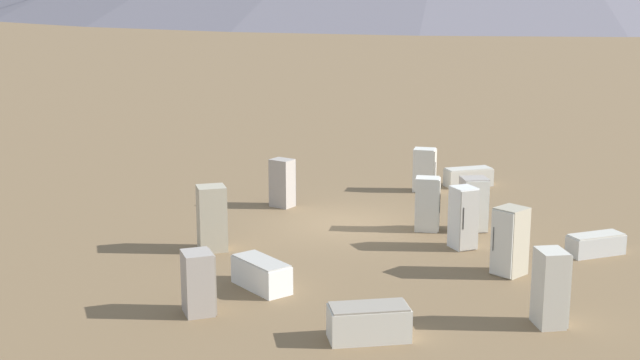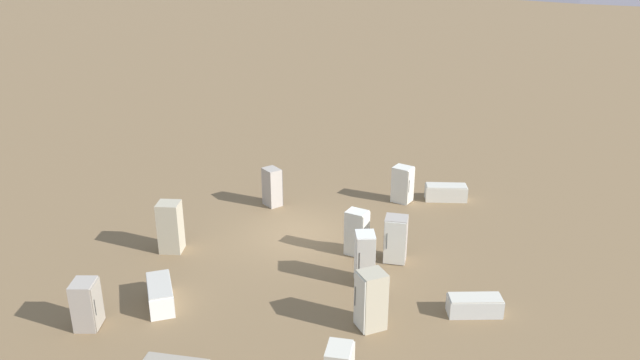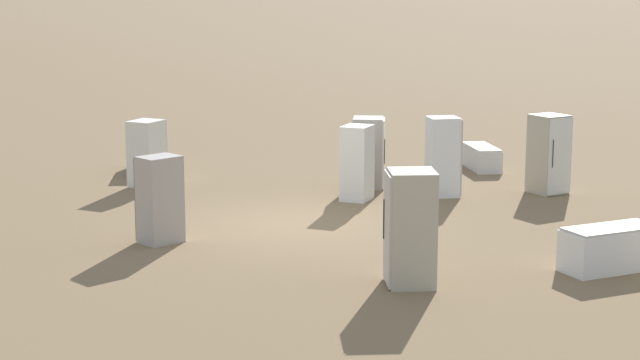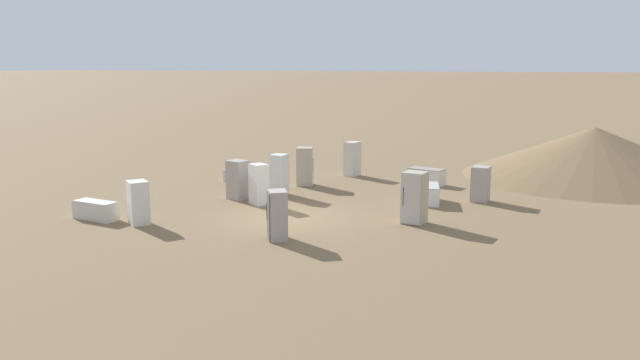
{
  "view_description": "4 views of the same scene",
  "coord_description": "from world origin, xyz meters",
  "px_view_note": "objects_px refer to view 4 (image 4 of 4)",
  "views": [
    {
      "loc": [
        -10.84,
        -24.34,
        7.54
      ],
      "look_at": [
        -1.17,
        -0.86,
        1.7
      ],
      "focal_mm": 50.0,
      "sensor_mm": 36.0,
      "label": 1
    },
    {
      "loc": [
        -0.13,
        -21.01,
        10.64
      ],
      "look_at": [
        0.89,
        1.4,
        1.64
      ],
      "focal_mm": 35.0,
      "sensor_mm": 36.0,
      "label": 2
    },
    {
      "loc": [
        -20.35,
        3.3,
        4.85
      ],
      "look_at": [
        -0.21,
        -0.33,
        0.91
      ],
      "focal_mm": 60.0,
      "sensor_mm": 36.0,
      "label": 3
    },
    {
      "loc": [
        -9.89,
        20.09,
        5.54
      ],
      "look_at": [
        -0.76,
        -1.26,
        1.24
      ],
      "focal_mm": 35.0,
      "sensor_mm": 36.0,
      "label": 4
    }
  ],
  "objects_px": {
    "discarded_fridge_9": "(352,159)",
    "discarded_fridge_11": "(279,175)",
    "discarded_fridge_1": "(138,203)",
    "discarded_fridge_10": "(277,215)",
    "discarded_fridge_2": "(96,210)",
    "discarded_fridge_6": "(241,176)",
    "discarded_fridge_12": "(238,180)",
    "discarded_fridge_0": "(414,198)",
    "discarded_fridge_5": "(305,166)",
    "discarded_fridge_3": "(481,184)",
    "discarded_fridge_7": "(430,194)",
    "discarded_fridge_4": "(426,176)",
    "discarded_fridge_8": "(259,184)"
  },
  "relations": [
    {
      "from": "discarded_fridge_1",
      "to": "discarded_fridge_10",
      "type": "relative_size",
      "value": 0.96
    },
    {
      "from": "discarded_fridge_6",
      "to": "discarded_fridge_12",
      "type": "relative_size",
      "value": 0.99
    },
    {
      "from": "discarded_fridge_1",
      "to": "discarded_fridge_4",
      "type": "height_order",
      "value": "discarded_fridge_1"
    },
    {
      "from": "discarded_fridge_5",
      "to": "discarded_fridge_10",
      "type": "height_order",
      "value": "discarded_fridge_5"
    },
    {
      "from": "discarded_fridge_1",
      "to": "discarded_fridge_5",
      "type": "bearing_deg",
      "value": 20.85
    },
    {
      "from": "discarded_fridge_7",
      "to": "discarded_fridge_4",
      "type": "bearing_deg",
      "value": 90.94
    },
    {
      "from": "discarded_fridge_1",
      "to": "discarded_fridge_7",
      "type": "distance_m",
      "value": 11.43
    },
    {
      "from": "discarded_fridge_4",
      "to": "discarded_fridge_10",
      "type": "distance_m",
      "value": 11.41
    },
    {
      "from": "discarded_fridge_0",
      "to": "discarded_fridge_5",
      "type": "distance_m",
      "value": 8.18
    },
    {
      "from": "discarded_fridge_4",
      "to": "discarded_fridge_6",
      "type": "xyz_separation_m",
      "value": [
        8.34,
        2.93,
        -0.08
      ]
    },
    {
      "from": "discarded_fridge_10",
      "to": "discarded_fridge_6",
      "type": "bearing_deg",
      "value": 2.96
    },
    {
      "from": "discarded_fridge_3",
      "to": "discarded_fridge_6",
      "type": "xyz_separation_m",
      "value": [
        11.28,
        0.1,
        -0.44
      ]
    },
    {
      "from": "discarded_fridge_6",
      "to": "discarded_fridge_9",
      "type": "height_order",
      "value": "discarded_fridge_9"
    },
    {
      "from": "discarded_fridge_1",
      "to": "discarded_fridge_7",
      "type": "height_order",
      "value": "discarded_fridge_1"
    },
    {
      "from": "discarded_fridge_4",
      "to": "discarded_fridge_6",
      "type": "distance_m",
      "value": 8.84
    },
    {
      "from": "discarded_fridge_1",
      "to": "discarded_fridge_12",
      "type": "relative_size",
      "value": 0.95
    },
    {
      "from": "discarded_fridge_2",
      "to": "discarded_fridge_0",
      "type": "bearing_deg",
      "value": 115.73
    },
    {
      "from": "discarded_fridge_0",
      "to": "discarded_fridge_7",
      "type": "xyz_separation_m",
      "value": [
        0.26,
        -3.53,
        -0.56
      ]
    },
    {
      "from": "discarded_fridge_3",
      "to": "discarded_fridge_11",
      "type": "relative_size",
      "value": 0.82
    },
    {
      "from": "discarded_fridge_3",
      "to": "discarded_fridge_7",
      "type": "bearing_deg",
      "value": 122.11
    },
    {
      "from": "discarded_fridge_4",
      "to": "discarded_fridge_11",
      "type": "relative_size",
      "value": 1.04
    },
    {
      "from": "discarded_fridge_6",
      "to": "discarded_fridge_7",
      "type": "relative_size",
      "value": 0.88
    },
    {
      "from": "discarded_fridge_2",
      "to": "discarded_fridge_1",
      "type": "bearing_deg",
      "value": 97.7
    },
    {
      "from": "discarded_fridge_2",
      "to": "discarded_fridge_9",
      "type": "bearing_deg",
      "value": 161.42
    },
    {
      "from": "discarded_fridge_12",
      "to": "discarded_fridge_1",
      "type": "bearing_deg",
      "value": -87.38
    },
    {
      "from": "discarded_fridge_6",
      "to": "discarded_fridge_12",
      "type": "distance_m",
      "value": 3.87
    },
    {
      "from": "discarded_fridge_1",
      "to": "discarded_fridge_9",
      "type": "xyz_separation_m",
      "value": [
        -3.56,
        -12.11,
        0.09
      ]
    },
    {
      "from": "discarded_fridge_5",
      "to": "discarded_fridge_11",
      "type": "height_order",
      "value": "discarded_fridge_5"
    },
    {
      "from": "discarded_fridge_7",
      "to": "discarded_fridge_9",
      "type": "xyz_separation_m",
      "value": [
        5.11,
        -4.67,
        0.5
      ]
    },
    {
      "from": "discarded_fridge_9",
      "to": "discarded_fridge_4",
      "type": "bearing_deg",
      "value": -87.33
    },
    {
      "from": "discarded_fridge_10",
      "to": "discarded_fridge_9",
      "type": "bearing_deg",
      "value": -25.01
    },
    {
      "from": "discarded_fridge_7",
      "to": "discarded_fridge_9",
      "type": "height_order",
      "value": "discarded_fridge_9"
    },
    {
      "from": "discarded_fridge_0",
      "to": "discarded_fridge_4",
      "type": "bearing_deg",
      "value": -72.92
    },
    {
      "from": "discarded_fridge_9",
      "to": "discarded_fridge_11",
      "type": "height_order",
      "value": "discarded_fridge_11"
    },
    {
      "from": "discarded_fridge_0",
      "to": "discarded_fridge_12",
      "type": "height_order",
      "value": "discarded_fridge_0"
    },
    {
      "from": "discarded_fridge_11",
      "to": "discarded_fridge_12",
      "type": "distance_m",
      "value": 1.87
    },
    {
      "from": "discarded_fridge_6",
      "to": "discarded_fridge_2",
      "type": "bearing_deg",
      "value": -6.04
    },
    {
      "from": "discarded_fridge_5",
      "to": "discarded_fridge_9",
      "type": "distance_m",
      "value": 3.44
    },
    {
      "from": "discarded_fridge_7",
      "to": "discarded_fridge_9",
      "type": "bearing_deg",
      "value": 122.75
    },
    {
      "from": "discarded_fridge_9",
      "to": "discarded_fridge_11",
      "type": "distance_m",
      "value": 5.81
    },
    {
      "from": "discarded_fridge_1",
      "to": "discarded_fridge_10",
      "type": "xyz_separation_m",
      "value": [
        -5.44,
        -0.11,
        0.03
      ]
    },
    {
      "from": "discarded_fridge_5",
      "to": "discarded_fridge_7",
      "type": "bearing_deg",
      "value": 56.57
    },
    {
      "from": "discarded_fridge_8",
      "to": "discarded_fridge_10",
      "type": "height_order",
      "value": "discarded_fridge_8"
    },
    {
      "from": "discarded_fridge_5",
      "to": "discarded_fridge_11",
      "type": "bearing_deg",
      "value": -22.86
    },
    {
      "from": "discarded_fridge_0",
      "to": "discarded_fridge_8",
      "type": "bearing_deg",
      "value": 1.84
    },
    {
      "from": "discarded_fridge_7",
      "to": "discarded_fridge_11",
      "type": "relative_size",
      "value": 1.03
    },
    {
      "from": "discarded_fridge_0",
      "to": "discarded_fridge_1",
      "type": "distance_m",
      "value": 9.75
    },
    {
      "from": "discarded_fridge_0",
      "to": "discarded_fridge_6",
      "type": "distance_m",
      "value": 10.68
    },
    {
      "from": "discarded_fridge_9",
      "to": "discarded_fridge_7",
      "type": "bearing_deg",
      "value": -118.39
    },
    {
      "from": "discarded_fridge_4",
      "to": "discarded_fridge_10",
      "type": "bearing_deg",
      "value": -177.38
    }
  ]
}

